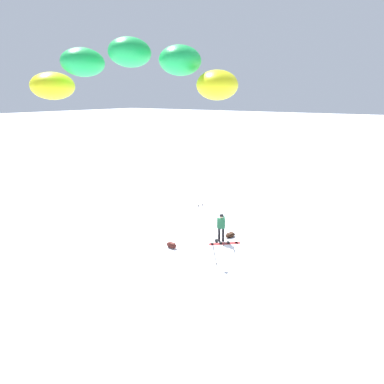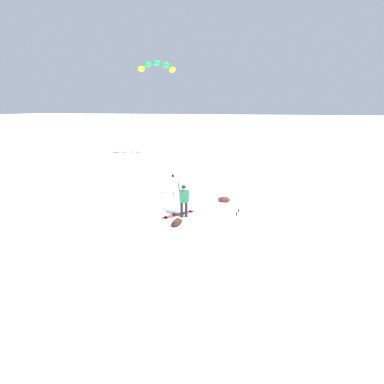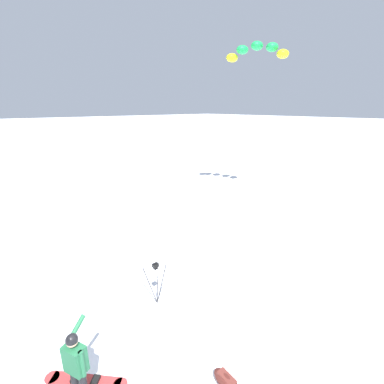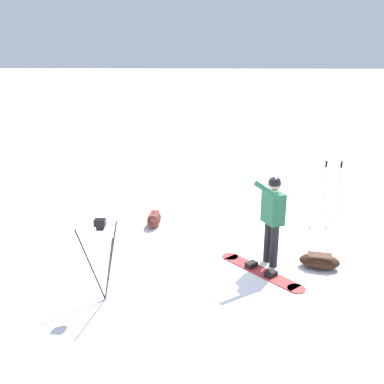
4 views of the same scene
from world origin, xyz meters
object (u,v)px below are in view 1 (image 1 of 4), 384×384
Objects in this scene: gear_bag_large at (171,245)px; gear_bag_small at (230,235)px; camera_tripod at (217,247)px; snowboard at (224,243)px; ski_poles at (200,211)px; snowboarder at (221,225)px; traction_kite at (131,69)px.

gear_bag_large is 0.90× the size of gear_bag_small.
snowboard is at bearing -68.33° from camera_tripod.
camera_tripod is at bearing 131.29° from ski_poles.
ski_poles reaches higher than snowboard.
snowboarder is at bearing -29.73° from snowboard.
snowboarder is 2.97m from gear_bag_large.
snowboarder is 1.02m from snowboard.
gear_bag_large reaches higher than snowboard.
gear_bag_small is at bearing -71.13° from camera_tripod.
ski_poles is at bearing -78.49° from gear_bag_large.
snowboard is at bearing -67.05° from traction_kite.
gear_bag_small is (1.20, -3.50, -0.81)m from camera_tripod.
traction_kite is at bearing 119.68° from ski_poles.
snowboarder is 1.25× the size of ski_poles.
traction_kite is at bearing 112.13° from gear_bag_small.
gear_bag_small is at bearing -78.11° from snowboard.
gear_bag_small reaches higher than snowboard.
gear_bag_large is 0.52× the size of camera_tripod.
snowboarder is 2.96m from camera_tripod.
gear_bag_large is (1.69, 2.30, -0.81)m from snowboarder.
traction_kite is 2.61× the size of ski_poles.
snowboard is 0.41× the size of traction_kite.
snowboard is 1.07× the size of ski_poles.
ski_poles is (2.62, -0.84, 0.73)m from gear_bag_small.
gear_bag_small is 2.84m from ski_poles.
snowboard is 1.83× the size of gear_bag_small.
camera_tripod reaches higher than gear_bag_small.
snowboarder is 2.40× the size of gear_bag_large.
snowboard is 3.50m from ski_poles.
snowboard is at bearing 150.27° from snowboarder.
camera_tripod reaches higher than gear_bag_large.
traction_kite reaches higher than camera_tripod.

